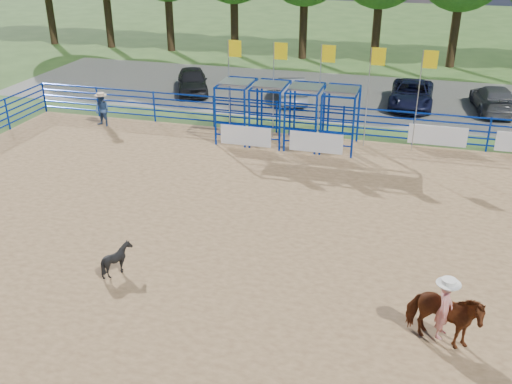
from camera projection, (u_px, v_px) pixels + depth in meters
ground at (296, 252)px, 16.55m from camera, size 120.00×120.00×0.00m
arena_dirt at (296, 252)px, 16.54m from camera, size 30.00×20.00×0.02m
gravel_strip at (359, 97)px, 31.36m from camera, size 40.00×10.00×0.01m
horse_and_rider at (444, 312)px, 12.58m from camera, size 1.88×1.23×2.42m
calf at (117, 259)px, 15.35m from camera, size 0.98×0.93×0.88m
spectator_cowboy at (102, 110)px, 26.51m from camera, size 0.82×0.69×1.56m
car_a at (192, 81)px, 31.86m from camera, size 3.06×4.32×1.37m
car_b at (291, 89)px, 30.33m from camera, size 2.50×4.15×1.29m
car_c at (412, 94)px, 29.52m from camera, size 2.21×4.66×1.29m
car_d at (494, 99)px, 28.77m from camera, size 2.19×4.53×1.27m
perimeter_fence at (296, 230)px, 16.23m from camera, size 30.10×20.10×1.50m
chute_assembly at (296, 116)px, 24.17m from camera, size 19.32×2.41×4.20m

